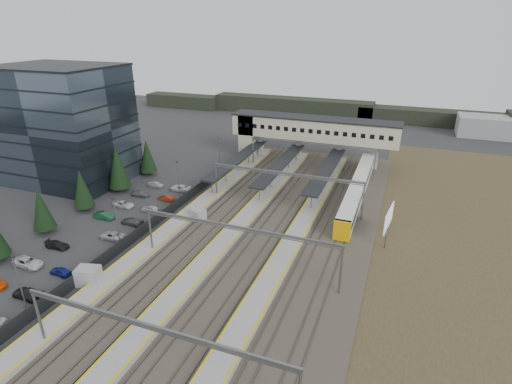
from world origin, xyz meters
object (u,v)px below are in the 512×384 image
at_px(footbridge, 302,130).
at_px(billboard, 389,219).
at_px(office_building, 65,125).
at_px(relay_cabin_near, 88,276).
at_px(relay_cabin_far, 198,215).
at_px(train, 357,189).

height_order(footbridge, billboard, footbridge).
distance_m(office_building, relay_cabin_near, 44.02).
height_order(relay_cabin_far, footbridge, footbridge).
distance_m(footbridge, train, 25.43).
relative_size(relay_cabin_far, footbridge, 0.07).
height_order(relay_cabin_near, relay_cabin_far, relay_cabin_near).
height_order(office_building, relay_cabin_near, office_building).
relative_size(footbridge, train, 1.09).
distance_m(relay_cabin_near, footbridge, 61.41).
bearing_deg(billboard, train, 113.81).
xyz_separation_m(relay_cabin_far, billboard, (31.28, 4.70, 2.63)).
xyz_separation_m(relay_cabin_far, footbridge, (8.36, 38.26, 6.81)).
bearing_deg(relay_cabin_far, office_building, 166.84).
bearing_deg(train, billboard, -66.19).
xyz_separation_m(relay_cabin_near, train, (29.35, 41.07, 0.69)).
height_order(footbridge, train, footbridge).
xyz_separation_m(office_building, train, (60.00, 11.43, -10.27)).
distance_m(office_building, footbridge, 53.18).
bearing_deg(train, relay_cabin_far, -141.39).
relative_size(office_building, relay_cabin_far, 8.05).
bearing_deg(footbridge, relay_cabin_far, -102.33).
xyz_separation_m(footbridge, train, (16.30, -18.57, -6.01)).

